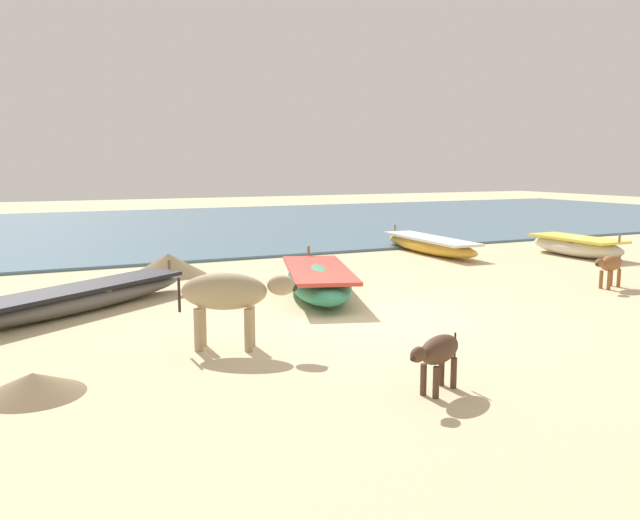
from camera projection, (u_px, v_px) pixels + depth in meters
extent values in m
plane|color=beige|center=(373.00, 316.00, 10.80)|extent=(80.00, 80.00, 0.00)
cube|color=slate|center=(163.00, 227.00, 26.12)|extent=(60.00, 20.00, 0.08)
ellipsoid|color=beige|center=(576.00, 247.00, 17.89)|extent=(1.16, 3.09, 0.55)
cube|color=#EAD84C|center=(577.00, 238.00, 17.86)|extent=(1.13, 2.72, 0.07)
cube|color=olive|center=(583.00, 242.00, 17.67)|extent=(0.95, 0.13, 0.04)
cylinder|color=olive|center=(619.00, 238.00, 16.57)|extent=(0.06, 0.06, 0.20)
ellipsoid|color=#338C66|center=(318.00, 282.00, 12.42)|extent=(2.28, 3.92, 0.57)
cube|color=#CC3F33|center=(318.00, 270.00, 12.38)|extent=(2.11, 3.49, 0.07)
cube|color=olive|center=(316.00, 271.00, 12.67)|extent=(0.98, 0.42, 0.04)
cylinder|color=olive|center=(309.00, 251.00, 14.05)|extent=(0.06, 0.06, 0.20)
ellipsoid|color=gold|center=(430.00, 245.00, 18.45)|extent=(1.13, 4.41, 0.47)
cube|color=white|center=(430.00, 239.00, 18.42)|extent=(1.09, 3.88, 0.07)
cube|color=olive|center=(424.00, 240.00, 18.73)|extent=(0.82, 0.15, 0.04)
cylinder|color=olive|center=(395.00, 228.00, 20.24)|extent=(0.06, 0.06, 0.20)
ellipsoid|color=#5B5651|center=(78.00, 299.00, 11.13)|extent=(4.55, 3.49, 0.43)
cube|color=black|center=(78.00, 289.00, 11.10)|extent=(4.06, 3.15, 0.07)
cube|color=olive|center=(95.00, 289.00, 11.42)|extent=(0.52, 0.69, 0.04)
cylinder|color=olive|center=(169.00, 264.00, 13.01)|extent=(0.06, 0.06, 0.20)
ellipsoid|color=tan|center=(224.00, 291.00, 8.79)|extent=(1.27, 0.96, 0.52)
ellipsoid|color=tan|center=(281.00, 285.00, 8.76)|extent=(0.45, 0.39, 0.28)
sphere|color=#2D2119|center=(294.00, 288.00, 8.76)|extent=(0.14, 0.14, 0.11)
cylinder|color=tan|center=(251.00, 326.00, 8.98)|extent=(0.12, 0.12, 0.59)
cylinder|color=tan|center=(249.00, 330.00, 8.73)|extent=(0.12, 0.12, 0.59)
cylinder|color=tan|center=(202.00, 325.00, 9.00)|extent=(0.12, 0.12, 0.59)
cylinder|color=tan|center=(198.00, 330.00, 8.74)|extent=(0.12, 0.12, 0.59)
cylinder|color=#2D2119|center=(179.00, 295.00, 8.81)|extent=(0.04, 0.04, 0.49)
ellipsoid|color=brown|center=(611.00, 263.00, 13.24)|extent=(0.81, 0.49, 0.33)
ellipsoid|color=brown|center=(600.00, 263.00, 12.91)|extent=(0.28, 0.21, 0.18)
sphere|color=#2D2119|center=(597.00, 264.00, 12.84)|extent=(0.08, 0.08, 0.07)
cylinder|color=brown|center=(609.00, 281.00, 13.09)|extent=(0.08, 0.08, 0.38)
cylinder|color=brown|center=(601.00, 279.00, 13.21)|extent=(0.08, 0.08, 0.38)
cylinder|color=brown|center=(619.00, 278.00, 13.37)|extent=(0.08, 0.08, 0.38)
cylinder|color=brown|center=(611.00, 277.00, 13.50)|extent=(0.08, 0.08, 0.38)
cylinder|color=#2D2119|center=(620.00, 263.00, 13.51)|extent=(0.02, 0.02, 0.31)
ellipsoid|color=#4C3323|center=(440.00, 349.00, 7.14)|extent=(0.77, 0.57, 0.31)
ellipsoid|color=#4C3323|center=(418.00, 355.00, 6.77)|extent=(0.27, 0.23, 0.17)
sphere|color=#2D2119|center=(413.00, 359.00, 6.69)|extent=(0.09, 0.09, 0.07)
cylinder|color=#4C3323|center=(436.00, 383.00, 6.98)|extent=(0.07, 0.07, 0.36)
cylinder|color=#4C3323|center=(423.00, 380.00, 7.07)|extent=(0.07, 0.07, 0.36)
cylinder|color=#4C3323|center=(454.00, 373.00, 7.30)|extent=(0.07, 0.07, 0.36)
cylinder|color=#4C3323|center=(441.00, 370.00, 7.40)|extent=(0.07, 0.07, 0.36)
cylinder|color=#2D2119|center=(455.00, 345.00, 7.44)|extent=(0.02, 0.02, 0.29)
cone|color=#7A6647|center=(33.00, 384.00, 7.09)|extent=(1.20, 1.20, 0.25)
cone|color=#7A6647|center=(168.00, 264.00, 14.82)|extent=(2.07, 2.07, 0.51)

